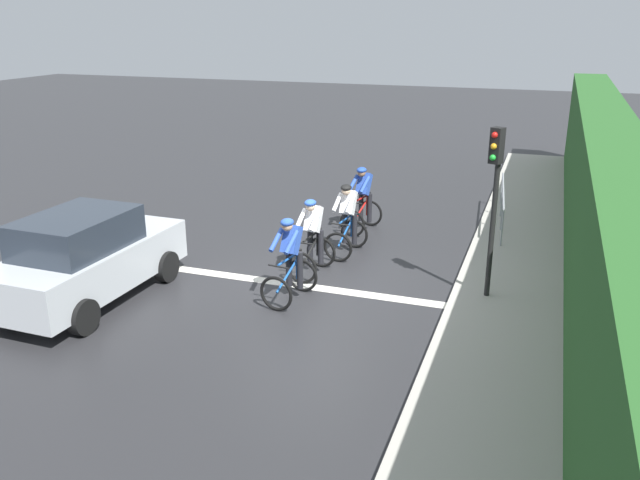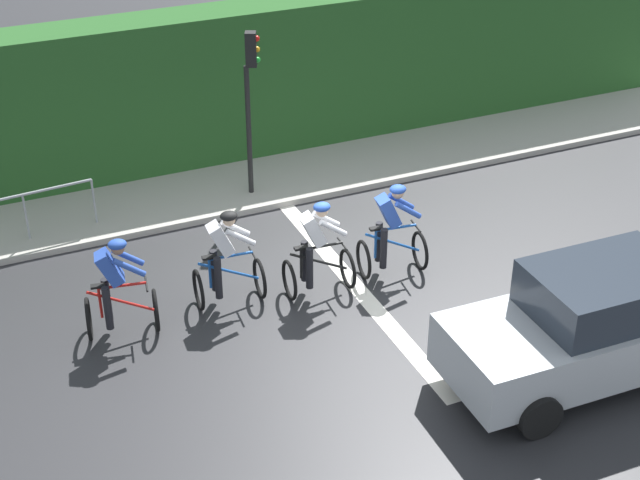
{
  "view_description": "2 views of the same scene",
  "coord_description": "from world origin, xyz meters",
  "px_view_note": "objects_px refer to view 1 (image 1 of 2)",
  "views": [
    {
      "loc": [
        4.32,
        -11.69,
        5.19
      ],
      "look_at": [
        0.03,
        0.49,
        0.78
      ],
      "focal_mm": 36.96,
      "sensor_mm": 36.0,
      "label": 1
    },
    {
      "loc": [
        -12.18,
        5.73,
        8.7
      ],
      "look_at": [
        -0.11,
        0.41,
        0.97
      ],
      "focal_mm": 53.26,
      "sensor_mm": 36.0,
      "label": 2
    }
  ],
  "objects_px": {
    "cyclist_mid": "(312,239)",
    "pedestrian_railing_kerbside": "(503,197)",
    "cyclist_second": "(347,221)",
    "car_silver": "(87,257)",
    "cyclist_lead": "(363,200)",
    "cyclist_fourth": "(290,261)",
    "traffic_light_near_crossing": "(494,189)"
  },
  "relations": [
    {
      "from": "cyclist_lead",
      "to": "cyclist_fourth",
      "type": "relative_size",
      "value": 1.0
    },
    {
      "from": "traffic_light_near_crossing",
      "to": "pedestrian_railing_kerbside",
      "type": "xyz_separation_m",
      "value": [
        -0.13,
        4.94,
        -1.43
      ]
    },
    {
      "from": "cyclist_lead",
      "to": "cyclist_second",
      "type": "relative_size",
      "value": 1.0
    },
    {
      "from": "cyclist_mid",
      "to": "traffic_light_near_crossing",
      "type": "bearing_deg",
      "value": -3.78
    },
    {
      "from": "cyclist_fourth",
      "to": "car_silver",
      "type": "height_order",
      "value": "car_silver"
    },
    {
      "from": "cyclist_lead",
      "to": "cyclist_fourth",
      "type": "xyz_separation_m",
      "value": [
        -0.11,
        -4.61,
        0.0
      ]
    },
    {
      "from": "cyclist_mid",
      "to": "pedestrian_railing_kerbside",
      "type": "relative_size",
      "value": 0.44
    },
    {
      "from": "cyclist_lead",
      "to": "cyclist_second",
      "type": "xyz_separation_m",
      "value": [
        0.15,
        -1.79,
        0.0
      ]
    },
    {
      "from": "cyclist_mid",
      "to": "pedestrian_railing_kerbside",
      "type": "distance_m",
      "value": 5.84
    },
    {
      "from": "cyclist_second",
      "to": "car_silver",
      "type": "distance_m",
      "value": 5.64
    },
    {
      "from": "cyclist_fourth",
      "to": "cyclist_second",
      "type": "bearing_deg",
      "value": 84.83
    },
    {
      "from": "cyclist_second",
      "to": "cyclist_fourth",
      "type": "xyz_separation_m",
      "value": [
        -0.26,
        -2.83,
        0.0
      ]
    },
    {
      "from": "cyclist_lead",
      "to": "traffic_light_near_crossing",
      "type": "relative_size",
      "value": 0.5
    },
    {
      "from": "cyclist_mid",
      "to": "car_silver",
      "type": "distance_m",
      "value": 4.44
    },
    {
      "from": "cyclist_lead",
      "to": "cyclist_mid",
      "type": "bearing_deg",
      "value": -92.97
    },
    {
      "from": "cyclist_mid",
      "to": "pedestrian_railing_kerbside",
      "type": "height_order",
      "value": "cyclist_mid"
    },
    {
      "from": "cyclist_second",
      "to": "cyclist_mid",
      "type": "xyz_separation_m",
      "value": [
        -0.32,
        -1.44,
        0.0
      ]
    },
    {
      "from": "cyclist_lead",
      "to": "traffic_light_near_crossing",
      "type": "distance_m",
      "value": 5.08
    },
    {
      "from": "cyclist_fourth",
      "to": "car_silver",
      "type": "bearing_deg",
      "value": -160.49
    },
    {
      "from": "cyclist_fourth",
      "to": "traffic_light_near_crossing",
      "type": "bearing_deg",
      "value": 17.99
    },
    {
      "from": "cyclist_second",
      "to": "traffic_light_near_crossing",
      "type": "relative_size",
      "value": 0.5
    },
    {
      "from": "cyclist_second",
      "to": "traffic_light_near_crossing",
      "type": "bearing_deg",
      "value": -27.12
    },
    {
      "from": "cyclist_lead",
      "to": "cyclist_mid",
      "type": "relative_size",
      "value": 1.0
    },
    {
      "from": "car_silver",
      "to": "pedestrian_railing_kerbside",
      "type": "distance_m",
      "value": 10.17
    },
    {
      "from": "traffic_light_near_crossing",
      "to": "cyclist_second",
      "type": "bearing_deg",
      "value": 152.88
    },
    {
      "from": "cyclist_second",
      "to": "pedestrian_railing_kerbside",
      "type": "xyz_separation_m",
      "value": [
        3.15,
        3.26,
        -0.0
      ]
    },
    {
      "from": "cyclist_second",
      "to": "cyclist_mid",
      "type": "height_order",
      "value": "same"
    },
    {
      "from": "pedestrian_railing_kerbside",
      "to": "cyclist_second",
      "type": "bearing_deg",
      "value": -133.98
    },
    {
      "from": "cyclist_mid",
      "to": "cyclist_lead",
      "type": "bearing_deg",
      "value": 87.03
    },
    {
      "from": "cyclist_lead",
      "to": "pedestrian_railing_kerbside",
      "type": "xyz_separation_m",
      "value": [
        3.29,
        1.47,
        -0.0
      ]
    },
    {
      "from": "cyclist_second",
      "to": "cyclist_lead",
      "type": "bearing_deg",
      "value": 94.75
    },
    {
      "from": "cyclist_fourth",
      "to": "car_silver",
      "type": "relative_size",
      "value": 0.4
    }
  ]
}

